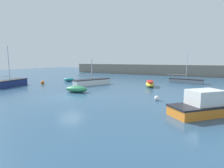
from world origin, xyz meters
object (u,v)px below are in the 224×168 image
open_tender_yellow (77,89)px  fishing_dinghy_green (69,80)px  rowboat_with_red_cover (150,84)px  sailboat_tall_mast (10,83)px  motorboat_grey_hull (208,105)px  sailboat_short_mast (186,81)px  mooring_buoy_orange (43,82)px  mooring_buoy_white (157,98)px  sailboat_twin_hulled (92,82)px

open_tender_yellow → fishing_dinghy_green: bearing=127.8°
rowboat_with_red_cover → sailboat_tall_mast: 20.46m
open_tender_yellow → sailboat_tall_mast: sailboat_tall_mast is taller
fishing_dinghy_green → sailboat_tall_mast: bearing=51.1°
motorboat_grey_hull → sailboat_short_mast: (-3.13, 17.71, -0.26)m
fishing_dinghy_green → motorboat_grey_hull: motorboat_grey_hull is taller
rowboat_with_red_cover → sailboat_tall_mast: sailboat_tall_mast is taller
sailboat_short_mast → sailboat_tall_mast: bearing=-138.4°
rowboat_with_red_cover → fishing_dinghy_green: bearing=76.1°
open_tender_yellow → motorboat_grey_hull: bearing=-18.8°
motorboat_grey_hull → mooring_buoy_orange: size_ratio=9.60×
fishing_dinghy_green → mooring_buoy_white: size_ratio=4.74×
rowboat_with_red_cover → sailboat_short_mast: sailboat_short_mast is taller
sailboat_short_mast → mooring_buoy_white: (-1.09, -15.11, -0.15)m
open_tender_yellow → motorboat_grey_hull: size_ratio=0.54×
sailboat_twin_hulled → mooring_buoy_white: 13.01m
motorboat_grey_hull → sailboat_twin_hulled: (-15.81, 8.50, -0.18)m
motorboat_grey_hull → sailboat_short_mast: bearing=54.2°
mooring_buoy_white → sailboat_short_mast: bearing=85.9°
open_tender_yellow → mooring_buoy_white: open_tender_yellow is taller
fishing_dinghy_green → rowboat_with_red_cover: size_ratio=0.60×
motorboat_grey_hull → sailboat_tall_mast: bearing=131.0°
open_tender_yellow → mooring_buoy_white: size_ratio=6.31×
sailboat_twin_hulled → sailboat_tall_mast: bearing=151.1°
motorboat_grey_hull → sailboat_tall_mast: size_ratio=0.95×
mooring_buoy_orange → fishing_dinghy_green: bearing=77.0°
open_tender_yellow → sailboat_twin_hulled: sailboat_twin_hulled is taller
open_tender_yellow → sailboat_twin_hulled: size_ratio=0.49×
sailboat_tall_mast → mooring_buoy_orange: sailboat_tall_mast is taller
motorboat_grey_hull → mooring_buoy_orange: (-23.16, 5.31, -0.36)m
rowboat_with_red_cover → sailboat_twin_hulled: size_ratio=0.61×
motorboat_grey_hull → sailboat_short_mast: sailboat_short_mast is taller
sailboat_twin_hulled → sailboat_tall_mast: sailboat_tall_mast is taller
mooring_buoy_white → mooring_buoy_orange: size_ratio=0.82×
fishing_dinghy_green → sailboat_short_mast: sailboat_short_mast is taller
motorboat_grey_hull → sailboat_twin_hulled: size_ratio=0.92×
open_tender_yellow → mooring_buoy_orange: (-9.36, 2.91, -0.10)m
mooring_buoy_white → open_tender_yellow: bearing=-178.8°
fishing_dinghy_green → motorboat_grey_hull: (22.04, -10.17, 0.32)m
fishing_dinghy_green → rowboat_with_red_cover: rowboat_with_red_cover is taller
rowboat_with_red_cover → mooring_buoy_orange: rowboat_with_red_cover is taller
open_tender_yellow → rowboat_with_red_cover: 10.81m
sailboat_tall_mast → open_tender_yellow: bearing=-97.9°
open_tender_yellow → mooring_buoy_orange: size_ratio=5.18×
sailboat_short_mast → sailboat_tall_mast: 27.58m
sailboat_short_mast → sailboat_twin_hulled: sailboat_short_mast is taller
motorboat_grey_hull → mooring_buoy_orange: bearing=121.3°
open_tender_yellow → mooring_buoy_orange: 9.80m
mooring_buoy_white → fishing_dinghy_green: bearing=157.0°
rowboat_with_red_cover → sailboat_tall_mast: bearing=100.7°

